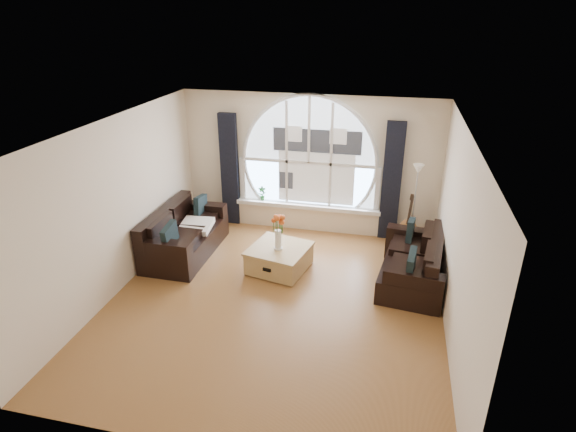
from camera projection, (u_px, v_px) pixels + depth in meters
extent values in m
cube|color=brown|center=(275.00, 301.00, 7.24)|extent=(5.00, 5.50, 0.01)
cube|color=silver|center=(273.00, 128.00, 6.13)|extent=(5.00, 5.50, 0.01)
cube|color=beige|center=(309.00, 164.00, 9.13)|extent=(5.00, 0.01, 2.70)
cube|color=beige|center=(198.00, 346.00, 4.24)|extent=(5.00, 0.01, 2.70)
cube|color=beige|center=(116.00, 207.00, 7.19)|extent=(0.01, 5.50, 2.70)
cube|color=beige|center=(457.00, 240.00, 6.18)|extent=(0.01, 5.50, 2.70)
cube|color=silver|center=(444.00, 166.00, 5.83)|extent=(0.92, 5.50, 0.72)
cube|color=silver|center=(309.00, 151.00, 8.99)|extent=(2.60, 0.06, 2.15)
cube|color=white|center=(307.00, 206.00, 9.39)|extent=(2.90, 0.22, 0.08)
cube|color=white|center=(309.00, 151.00, 8.97)|extent=(2.76, 0.08, 2.15)
cube|color=silver|center=(316.00, 158.00, 9.00)|extent=(1.70, 0.02, 1.50)
cube|color=black|center=(230.00, 170.00, 9.43)|extent=(0.35, 0.12, 2.30)
cube|color=black|center=(392.00, 182.00, 8.78)|extent=(0.35, 0.12, 2.30)
cube|color=black|center=(185.00, 233.00, 8.49)|extent=(0.97, 1.92, 0.85)
cube|color=black|center=(412.00, 260.00, 7.60)|extent=(1.10, 1.86, 0.78)
cube|color=#A68652|center=(279.00, 257.00, 8.03)|extent=(1.12, 1.12, 0.46)
cube|color=silver|center=(196.00, 226.00, 8.56)|extent=(0.59, 0.59, 0.10)
cube|color=white|center=(278.00, 228.00, 7.75)|extent=(0.24, 0.24, 0.70)
cube|color=#B2B2B2|center=(414.00, 206.00, 8.63)|extent=(0.24, 0.24, 1.60)
cube|color=brown|center=(409.00, 218.00, 8.78)|extent=(0.43, 0.36, 1.06)
imported|color=#1E6023|center=(262.00, 193.00, 9.50)|extent=(0.18, 0.15, 0.29)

